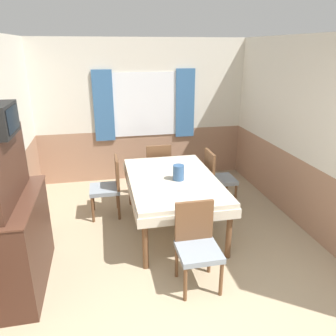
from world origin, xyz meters
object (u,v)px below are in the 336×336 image
vase (178,173)px  chair_left_far (109,185)px  chair_right_far (217,176)px  dining_table (173,185)px  sideboard (16,225)px  chair_head_window (158,167)px  chair_head_near (197,243)px

vase → chair_left_far: bearing=144.9°
chair_right_far → vase: vase is taller
dining_table → sideboard: size_ratio=1.12×
chair_right_far → sideboard: (-2.69, -1.40, 0.22)m
dining_table → chair_head_window: chair_head_window is taller
chair_head_window → sideboard: sideboard is taller
vase → chair_right_far: bearing=39.1°
chair_left_far → chair_head_near: 1.95m
dining_table → chair_head_near: size_ratio=2.06×
chair_left_far → vase: (0.91, -0.64, 0.37)m
chair_head_near → chair_head_window: 2.38m
vase → dining_table: bearing=129.7°
chair_head_near → chair_head_window: (-0.00, 2.38, 0.00)m
chair_left_far → sideboard: 1.73m
chair_left_far → chair_head_window: (0.85, 0.62, 0.00)m
dining_table → chair_left_far: 1.04m
chair_head_near → chair_left_far: bearing=-64.2°
sideboard → vase: size_ratio=8.11×
dining_table → vase: vase is taller
sideboard → vase: (1.90, 0.76, 0.15)m
dining_table → chair_head_near: chair_head_near is taller
chair_head_near → sideboard: sideboard is taller
chair_right_far → chair_head_window: (-0.85, 0.62, 0.00)m
chair_left_far → chair_right_far: bearing=-90.0°
dining_table → chair_left_far: (-0.85, 0.57, -0.17)m
chair_left_far → vase: bearing=-125.1°
sideboard → vase: sideboard is taller
chair_head_window → sideboard: bearing=-132.2°
sideboard → dining_table: bearing=24.4°
vase → chair_head_near: bearing=-93.2°
chair_head_window → chair_left_far: bearing=-143.8°
dining_table → chair_right_far: (0.85, 0.57, -0.17)m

